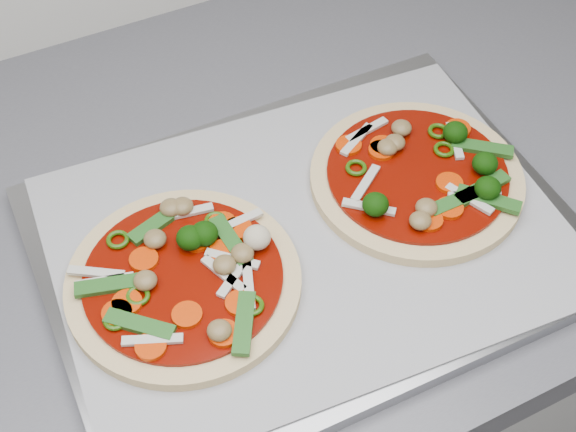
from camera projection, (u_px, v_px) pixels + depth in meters
name	position (u px, v px, depth m)	size (l,w,h in m)	color
countertop	(138.00, 245.00, 0.75)	(3.60, 0.60, 0.04)	#5A5960
baking_tray	(308.00, 240.00, 0.72)	(0.46, 0.34, 0.02)	gray
parchment	(308.00, 234.00, 0.72)	(0.44, 0.32, 0.00)	#99999E
pizza_left	(186.00, 277.00, 0.67)	(0.20, 0.20, 0.03)	beige
pizza_right	(420.00, 176.00, 0.75)	(0.25, 0.25, 0.03)	beige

